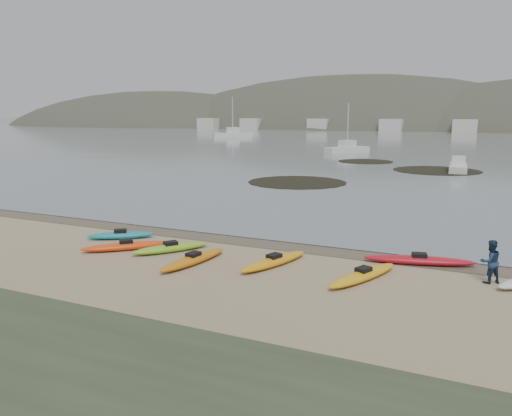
% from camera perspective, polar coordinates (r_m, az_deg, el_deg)
% --- Properties ---
extents(ground, '(600.00, 600.00, 0.00)m').
position_cam_1_polar(ground, '(23.62, 0.00, -3.58)').
color(ground, tan).
rests_on(ground, ground).
extents(wet_sand, '(60.00, 60.00, 0.00)m').
position_cam_1_polar(wet_sand, '(23.35, -0.31, -3.73)').
color(wet_sand, brown).
rests_on(wet_sand, ground).
extents(water, '(1200.00, 1200.00, 0.00)m').
position_cam_1_polar(water, '(320.99, 23.25, 8.88)').
color(water, slate).
rests_on(water, ground).
extents(kayaks, '(20.03, 6.35, 0.34)m').
position_cam_1_polar(kayaks, '(20.10, 1.34, -5.65)').
color(kayaks, '#86C727').
rests_on(kayaks, ground).
extents(person_east, '(0.95, 0.91, 1.55)m').
position_cam_1_polar(person_east, '(19.29, 25.20, -5.56)').
color(person_east, navy).
rests_on(person_east, ground).
extents(kelp_mats, '(18.67, 28.59, 0.04)m').
position_cam_1_polar(kelp_mats, '(51.88, 13.24, 4.05)').
color(kelp_mats, black).
rests_on(kelp_mats, water).
extents(moored_boats, '(93.50, 93.61, 1.33)m').
position_cam_1_polar(moored_boats, '(105.31, 17.55, 7.41)').
color(moored_boats, silver).
rests_on(moored_boats, ground).
extents(far_town, '(199.00, 5.00, 4.00)m').
position_cam_1_polar(far_town, '(165.87, 23.71, 8.56)').
color(far_town, beige).
rests_on(far_town, ground).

